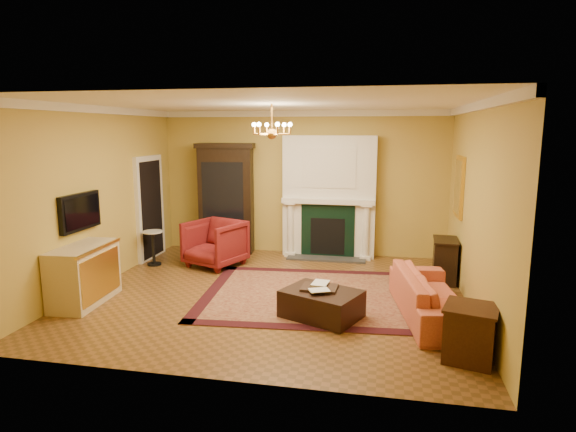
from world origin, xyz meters
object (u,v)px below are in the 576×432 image
(commode, at_px, (84,274))
(console_table, at_px, (445,261))
(china_cabinet, at_px, (227,201))
(pedestal_table, at_px, (153,245))
(leather_ottoman, at_px, (322,304))
(coral_sofa, at_px, (433,288))
(wingback_armchair, at_px, (215,241))
(end_table, at_px, (470,335))

(commode, relative_size, console_table, 1.64)
(console_table, bearing_deg, china_cabinet, 167.50)
(pedestal_table, distance_m, console_table, 5.44)
(china_cabinet, bearing_deg, leather_ottoman, -60.08)
(commode, bearing_deg, leather_ottoman, -1.60)
(commode, bearing_deg, pedestal_table, 84.88)
(pedestal_table, distance_m, coral_sofa, 5.36)
(leather_ottoman, bearing_deg, console_table, 70.94)
(wingback_armchair, bearing_deg, leather_ottoman, -20.82)
(coral_sofa, relative_size, console_table, 2.93)
(commode, bearing_deg, china_cabinet, 68.20)
(commode, bearing_deg, coral_sofa, 1.63)
(commode, distance_m, coral_sofa, 5.17)
(commode, distance_m, leather_ottoman, 3.64)
(pedestal_table, distance_m, end_table, 6.14)
(commode, relative_size, end_table, 1.95)
(leather_ottoman, bearing_deg, coral_sofa, 36.17)
(wingback_armchair, height_order, end_table, wingback_armchair)
(wingback_armchair, xyz_separation_m, pedestal_table, (-1.19, -0.19, -0.10))
(end_table, bearing_deg, pedestal_table, 151.31)
(pedestal_table, bearing_deg, commode, -91.81)
(china_cabinet, height_order, commode, china_cabinet)
(pedestal_table, xyz_separation_m, end_table, (5.38, -2.95, -0.09))
(coral_sofa, bearing_deg, leather_ottoman, 93.27)
(commode, bearing_deg, end_table, -11.86)
(coral_sofa, height_order, end_table, coral_sofa)
(console_table, distance_m, leather_ottoman, 2.78)
(commode, distance_m, end_table, 5.51)
(console_table, bearing_deg, end_table, -87.28)
(coral_sofa, distance_m, leather_ottoman, 1.58)
(pedestal_table, xyz_separation_m, coral_sofa, (5.09, -1.68, 0.02))
(coral_sofa, bearing_deg, console_table, -21.07)
(china_cabinet, bearing_deg, pedestal_table, -136.50)
(coral_sofa, relative_size, leather_ottoman, 2.09)
(console_table, relative_size, leather_ottoman, 0.71)
(console_table, bearing_deg, pedestal_table, -175.92)
(leather_ottoman, bearing_deg, commode, -154.57)
(china_cabinet, bearing_deg, console_table, -23.22)
(wingback_armchair, xyz_separation_m, console_table, (4.25, -0.17, -0.13))
(commode, height_order, leather_ottoman, commode)
(china_cabinet, bearing_deg, coral_sofa, -43.50)
(coral_sofa, bearing_deg, pedestal_table, 62.53)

